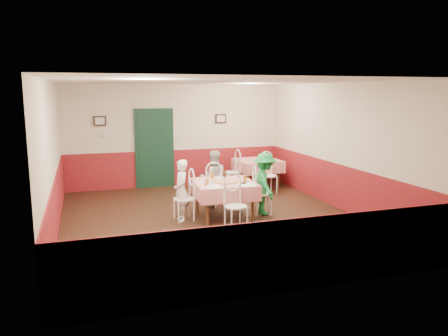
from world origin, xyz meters
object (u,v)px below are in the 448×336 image
object	(u,v)px
chair_right	(262,194)
chair_second_b	(269,176)
chair_second_a	(232,172)
glass_c	(212,175)
pizza	(226,182)
glass_b	(245,179)
second_table	(258,173)
glass_a	(207,182)
main_table	(224,200)
diner_right	(265,184)
beer_bottle	(224,174)
diner_left	(181,191)
chair_near	(236,206)
wallet	(243,183)
diner_far	(213,179)
chair_left	(184,199)

from	to	relation	value
chair_right	chair_second_b	xyz separation A→B (m)	(0.95, 1.81, 0.00)
chair_second_a	glass_c	world-z (taller)	chair_second_a
glass_c	pizza	bearing A→B (deg)	-73.51
glass_b	glass_c	world-z (taller)	glass_b
second_table	glass_a	xyz separation A→B (m)	(-2.23, -2.75, 0.45)
main_table	second_table	distance (m)	3.10
chair_right	diner_right	bearing A→B (deg)	-80.01
second_table	main_table	bearing A→B (deg)	-125.49
glass_b	beer_bottle	world-z (taller)	beer_bottle
pizza	diner_left	distance (m)	0.94
chair_second_b	diner_left	xyz separation A→B (m)	(-2.70, -1.73, 0.18)
chair_near	chair_second_b	bearing A→B (deg)	49.98
second_table	pizza	world-z (taller)	pizza
glass_b	glass_c	xyz separation A→B (m)	(-0.51, 0.64, -0.01)
chair_right	pizza	world-z (taller)	chair_right
glass_b	diner_right	xyz separation A→B (m)	(0.52, 0.17, -0.17)
pizza	diner_right	bearing A→B (deg)	2.04
wallet	diner_far	xyz separation A→B (m)	(-0.26, 1.20, -0.12)
chair_second_b	beer_bottle	world-z (taller)	beer_bottle
main_table	wallet	bearing A→B (deg)	-45.21
chair_second_b	beer_bottle	size ratio (longest dim) A/B	4.62
glass_c	beer_bottle	bearing A→B (deg)	-12.13
pizza	diner_left	bearing A→B (deg)	172.99
second_table	pizza	xyz separation A→B (m)	(-1.78, -2.59, 0.40)
main_table	beer_bottle	size ratio (longest dim) A/B	6.27
glass_c	beer_bottle	world-z (taller)	beer_bottle
diner_far	chair_right	bearing A→B (deg)	135.08
main_table	glass_a	world-z (taller)	glass_a
glass_b	diner_right	world-z (taller)	diner_right
chair_right	glass_a	distance (m)	1.34
main_table	glass_a	distance (m)	0.66
glass_b	diner_far	world-z (taller)	diner_far
second_table	wallet	xyz separation A→B (m)	(-1.50, -2.82, 0.40)
second_table	glass_a	world-z (taller)	glass_a
chair_second_b	glass_a	xyz separation A→B (m)	(-2.23, -2.00, 0.37)
glass_c	beer_bottle	size ratio (longest dim) A/B	0.66
wallet	pizza	bearing A→B (deg)	143.14
chair_left	glass_a	size ratio (longest dim) A/B	7.05
chair_second_a	pizza	world-z (taller)	chair_second_a
pizza	wallet	size ratio (longest dim) A/B	4.24
chair_right	chair_near	xyz separation A→B (m)	(-0.89, -0.81, 0.00)
chair_second_a	glass_c	distance (m)	2.43
second_table	wallet	distance (m)	3.22
glass_a	glass_b	world-z (taller)	glass_b
chair_left	diner_left	size ratio (longest dim) A/B	0.72
pizza	glass_c	bearing A→B (deg)	106.49
glass_a	diner_far	distance (m)	1.23
second_table	chair_right	xyz separation A→B (m)	(-0.95, -2.56, 0.08)
chair_right	chair_second_a	xyz separation A→B (m)	(0.20, 2.56, 0.00)
chair_near	main_table	bearing A→B (deg)	82.40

